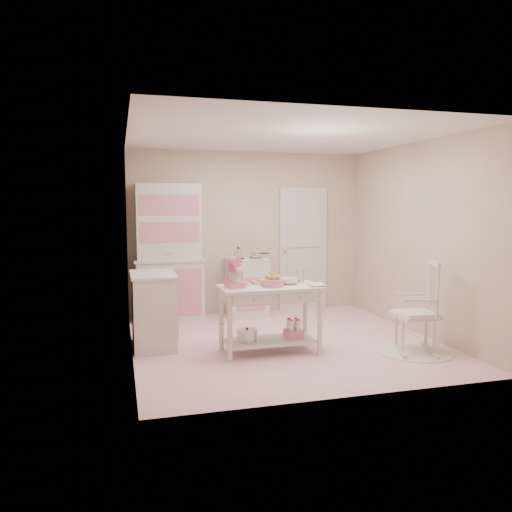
# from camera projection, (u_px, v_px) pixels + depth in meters

# --- Properties ---
(room_shell) EXTENTS (3.84, 3.84, 2.62)m
(room_shell) POSITION_uv_depth(u_px,v_px,m) (285.00, 213.00, 6.23)
(room_shell) COLOR pink
(room_shell) RESTS_ON ground
(door) EXTENTS (0.82, 0.05, 2.04)m
(door) POSITION_uv_depth(u_px,v_px,m) (303.00, 249.00, 8.34)
(door) COLOR silver
(door) RESTS_ON ground
(hutch) EXTENTS (1.06, 0.50, 2.08)m
(hutch) POSITION_uv_depth(u_px,v_px,m) (169.00, 252.00, 7.54)
(hutch) COLOR silver
(hutch) RESTS_ON ground
(stove) EXTENTS (0.62, 0.57, 0.92)m
(stove) POSITION_uv_depth(u_px,v_px,m) (247.00, 287.00, 7.87)
(stove) COLOR silver
(stove) RESTS_ON ground
(base_cabinet) EXTENTS (0.54, 0.84, 0.92)m
(base_cabinet) POSITION_uv_depth(u_px,v_px,m) (154.00, 310.00, 6.16)
(base_cabinet) COLOR silver
(base_cabinet) RESTS_ON ground
(lace_rug) EXTENTS (0.92, 0.92, 0.01)m
(lace_rug) POSITION_uv_depth(u_px,v_px,m) (414.00, 351.00, 5.99)
(lace_rug) COLOR white
(lace_rug) RESTS_ON ground
(rocking_chair) EXTENTS (0.69, 0.84, 1.10)m
(rocking_chair) POSITION_uv_depth(u_px,v_px,m) (415.00, 306.00, 5.93)
(rocking_chair) COLOR silver
(rocking_chair) RESTS_ON ground
(work_table) EXTENTS (1.20, 0.60, 0.80)m
(work_table) POSITION_uv_depth(u_px,v_px,m) (270.00, 319.00, 5.92)
(work_table) COLOR silver
(work_table) RESTS_ON ground
(stand_mixer) EXTENTS (0.24, 0.30, 0.34)m
(stand_mixer) POSITION_uv_depth(u_px,v_px,m) (235.00, 273.00, 5.77)
(stand_mixer) COLOR pink
(stand_mixer) RESTS_ON work_table
(cookie_tray) EXTENTS (0.34, 0.24, 0.02)m
(cookie_tray) POSITION_uv_depth(u_px,v_px,m) (254.00, 284.00, 6.02)
(cookie_tray) COLOR silver
(cookie_tray) RESTS_ON work_table
(bread_basket) EXTENTS (0.25, 0.25, 0.09)m
(bread_basket) POSITION_uv_depth(u_px,v_px,m) (273.00, 283.00, 5.84)
(bread_basket) COLOR pink
(bread_basket) RESTS_ON work_table
(mixing_bowl) EXTENTS (0.24, 0.24, 0.08)m
(mixing_bowl) POSITION_uv_depth(u_px,v_px,m) (289.00, 281.00, 6.02)
(mixing_bowl) COLOR silver
(mixing_bowl) RESTS_ON work_table
(metal_pitcher) EXTENTS (0.10, 0.10, 0.17)m
(metal_pitcher) POSITION_uv_depth(u_px,v_px,m) (300.00, 276.00, 6.14)
(metal_pitcher) COLOR silver
(metal_pitcher) RESTS_ON work_table
(recipe_book) EXTENTS (0.20, 0.26, 0.02)m
(recipe_book) POSITION_uv_depth(u_px,v_px,m) (309.00, 285.00, 5.89)
(recipe_book) COLOR silver
(recipe_book) RESTS_ON work_table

